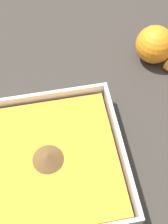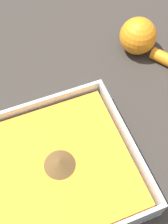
{
  "view_description": "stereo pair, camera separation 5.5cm",
  "coord_description": "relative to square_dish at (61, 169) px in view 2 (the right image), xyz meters",
  "views": [
    {
      "loc": [
        -0.04,
        0.22,
        0.49
      ],
      "look_at": [
        -0.09,
        -0.07,
        0.03
      ],
      "focal_mm": 50.0,
      "sensor_mm": 36.0,
      "label": 1
    },
    {
      "loc": [
        0.02,
        0.2,
        0.49
      ],
      "look_at": [
        -0.09,
        -0.07,
        0.03
      ],
      "focal_mm": 50.0,
      "sensor_mm": 36.0,
      "label": 2
    }
  ],
  "objects": [
    {
      "name": "lemon_squeezer",
      "position": [
        -0.25,
        -0.19,
        0.01
      ],
      "size": [
        0.15,
        0.2,
        0.08
      ],
      "rotation": [
        0.0,
        0.0,
        5.31
      ],
      "color": "orange",
      "rests_on": "ground_plane"
    },
    {
      "name": "square_dish",
      "position": [
        0.0,
        0.0,
        0.0
      ],
      "size": [
        0.24,
        0.24,
        0.05
      ],
      "color": "silver",
      "rests_on": "ground_plane"
    },
    {
      "name": "ground_plane",
      "position": [
        0.02,
        -0.02,
        -0.02
      ],
      "size": [
        4.0,
        4.0,
        0.0
      ],
      "primitive_type": "plane",
      "color": "#332D28"
    }
  ]
}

